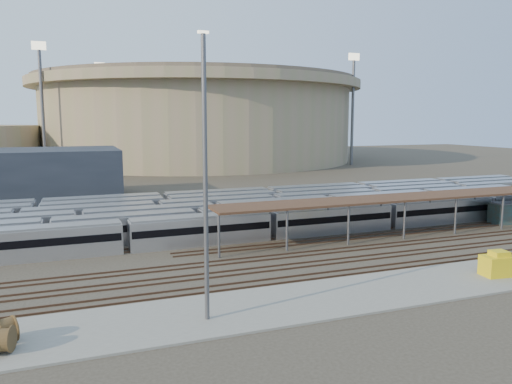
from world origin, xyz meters
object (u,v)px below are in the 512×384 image
object	(u,v)px
cable_reel_east	(6,329)
yellow_equipment	(498,266)
cable_reel_west	(3,340)
yard_light_pole	(205,180)

from	to	relation	value
cable_reel_east	yellow_equipment	size ratio (longest dim) A/B	0.58
cable_reel_west	yard_light_pole	world-z (taller)	yard_light_pole
cable_reel_west	yellow_equipment	bearing A→B (deg)	1.44
cable_reel_west	yard_light_pole	bearing A→B (deg)	3.10
yard_light_pole	yellow_equipment	distance (m)	32.05
yard_light_pole	yellow_equipment	world-z (taller)	yard_light_pole
cable_reel_west	cable_reel_east	size ratio (longest dim) A/B	0.97
cable_reel_west	yard_light_pole	xyz separation A→B (m)	(14.39, 0.78, 10.17)
cable_reel_east	yellow_equipment	world-z (taller)	yellow_equipment
cable_reel_west	yard_light_pole	distance (m)	17.64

